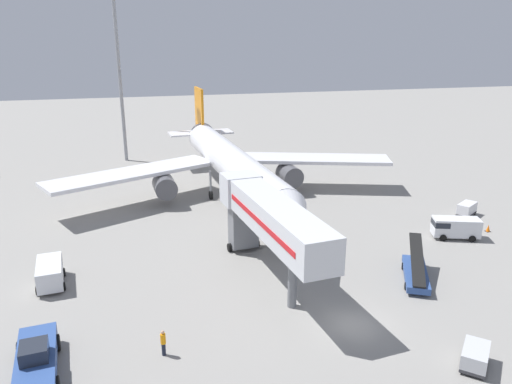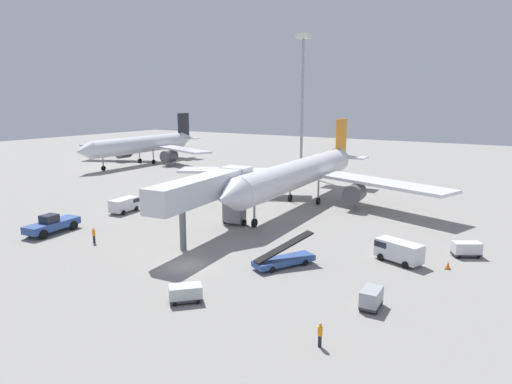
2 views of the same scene
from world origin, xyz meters
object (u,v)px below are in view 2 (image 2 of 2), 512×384
Objects in this scene: airplane_at_gate at (303,173)px; baggage_cart_far_center at (185,293)px; service_van_mid_center at (398,250)px; apron_light_mast at (303,80)px; ground_crew_worker_midground at (320,334)px; belt_loader_truck at (284,259)px; safety_cone_alpha at (448,265)px; pushback_tug at (52,224)px; baggage_cart_far_right at (371,298)px; baggage_cart_near_center at (466,249)px; airplane_background at (145,145)px; ground_crew_worker_foreground at (94,235)px; jet_bridge at (209,190)px; service_van_rear_right at (125,204)px.

airplane_at_gate is 16.08× the size of baggage_cart_far_center.
apron_light_mast is (-32.26, 43.19, 18.55)m from service_van_mid_center.
airplane_at_gate is 27.31× the size of ground_crew_worker_midground.
ground_crew_worker_midground is at bearing -52.37° from belt_loader_truck.
ground_crew_worker_midground is 2.26× the size of safety_cone_alpha.
airplane_at_gate is at bearing 112.64° from belt_loader_truck.
service_van_mid_center reaches higher than ground_crew_worker_midground.
belt_loader_truck is at bearing -141.57° from service_van_mid_center.
pushback_tug is 39.28m from baggage_cart_far_right.
ground_crew_worker_midground is at bearing -97.90° from baggage_cart_far_right.
pushback_tug is 2.30× the size of baggage_cart_near_center.
belt_loader_truck is at bearing -139.54° from baggage_cart_near_center.
pushback_tug reaches higher than safety_cone_alpha.
safety_cone_alpha is at bearing -25.83° from airplane_background.
ground_crew_worker_foreground is at bearing -179.14° from baggage_cart_far_right.
baggage_cart_far_right is at bearing 0.74° from pushback_tug.
safety_cone_alpha is (24.32, -18.03, -4.47)m from airplane_at_gate.
ground_crew_worker_foreground is at bearing -88.21° from apron_light_mast.
service_van_mid_center is 83.02m from airplane_background.
airplane_background is (-74.66, 49.90, 3.89)m from baggage_cart_far_right.
ground_crew_worker_midground reaches higher than baggage_cart_far_right.
airplane_at_gate is 6.60× the size of pushback_tug.
belt_loader_truck is 11.50m from baggage_cart_far_center.
airplane_at_gate is 32.67m from ground_crew_worker_foreground.
airplane_at_gate is at bearing -20.19° from airplane_background.
pushback_tug is 9.35× the size of safety_cone_alpha.
baggage_cart_near_center reaches higher than baggage_cart_far_center.
baggage_cart_far_center is at bearing -18.40° from ground_crew_worker_foreground.
baggage_cart_far_right is at bearing -20.96° from jet_bridge.
ground_crew_worker_midground is (9.06, -11.75, 0.14)m from belt_loader_truck.
service_van_mid_center reaches higher than baggage_cart_far_right.
pushback_tug is at bearing -162.49° from service_van_mid_center.
baggage_cart_far_center is 19.73m from ground_crew_worker_foreground.
belt_loader_truck is 14.83m from ground_crew_worker_midground.
safety_cone_alpha is at bearing -36.56° from airplane_at_gate.
belt_loader_truck is 2.23× the size of baggage_cart_far_center.
belt_loader_truck is 0.22× the size of apron_light_mast.
ground_crew_worker_midground is at bearing -10.09° from pushback_tug.
service_van_mid_center is at bearing -43.35° from airplane_at_gate.
baggage_cart_far_right is 89.89m from airplane_background.
baggage_cart_near_center is at bearing 75.13° from baggage_cart_far_right.
service_van_rear_right is 0.93× the size of service_van_mid_center.
pushback_tug is 12.19m from service_van_rear_right.
service_van_mid_center reaches higher than service_van_rear_right.
airplane_at_gate reaches higher than airplane_background.
service_van_rear_right is 0.16× the size of apron_light_mast.
baggage_cart_far_center is (26.34, -6.20, -0.31)m from pushback_tug.
jet_bridge is 2.62× the size of pushback_tug.
apron_light_mast is (5.90, 55.23, 18.70)m from pushback_tug.
jet_bridge is at bearing 27.78° from pushback_tug.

